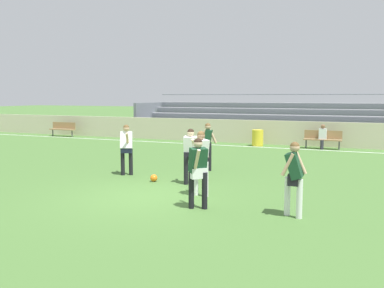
# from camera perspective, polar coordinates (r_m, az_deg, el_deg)

# --- Properties ---
(ground_plane) EXTENTS (160.00, 160.00, 0.00)m
(ground_plane) POSITION_cam_1_polar(r_m,az_deg,el_deg) (10.98, -5.66, -7.11)
(ground_plane) COLOR #477033
(field_line_sideline) EXTENTS (44.00, 0.12, 0.01)m
(field_line_sideline) POSITION_cam_1_polar(r_m,az_deg,el_deg) (21.46, 9.21, -0.42)
(field_line_sideline) COLOR white
(field_line_sideline) RESTS_ON ground
(sideline_wall) EXTENTS (48.00, 0.16, 1.28)m
(sideline_wall) POSITION_cam_1_polar(r_m,az_deg,el_deg) (22.77, 10.13, 1.58)
(sideline_wall) COLOR beige
(sideline_wall) RESTS_ON ground
(bleacher_stand) EXTENTS (16.58, 4.02, 2.72)m
(bleacher_stand) POSITION_cam_1_polar(r_m,az_deg,el_deg) (25.40, 10.60, 3.23)
(bleacher_stand) COLOR #B2B2B7
(bleacher_stand) RESTS_ON ground
(bench_centre_sideline) EXTENTS (1.80, 0.40, 0.90)m
(bench_centre_sideline) POSITION_cam_1_polar(r_m,az_deg,el_deg) (28.11, -17.23, 2.13)
(bench_centre_sideline) COLOR #99754C
(bench_centre_sideline) RESTS_ON ground
(bench_near_wall_gap) EXTENTS (1.80, 0.40, 0.90)m
(bench_near_wall_gap) POSITION_cam_1_polar(r_m,az_deg,el_deg) (21.47, 17.45, 0.82)
(bench_near_wall_gap) COLOR #99754C
(bench_near_wall_gap) RESTS_ON ground
(trash_bin) EXTENTS (0.58, 0.58, 0.84)m
(trash_bin) POSITION_cam_1_polar(r_m,az_deg,el_deg) (21.92, 8.96, 0.83)
(trash_bin) COLOR yellow
(trash_bin) RESTS_ON ground
(spectator_seated) EXTENTS (0.36, 0.42, 1.21)m
(spectator_seated) POSITION_cam_1_polar(r_m,az_deg,el_deg) (21.34, 17.43, 1.21)
(spectator_seated) COLOR #2D2D38
(spectator_seated) RESTS_ON ground
(player_white_overlapping) EXTENTS (0.49, 0.64, 1.66)m
(player_white_overlapping) POSITION_cam_1_polar(r_m,az_deg,el_deg) (13.79, -8.95, -0.16)
(player_white_overlapping) COLOR black
(player_white_overlapping) RESTS_ON ground
(player_white_challenging) EXTENTS (0.46, 0.67, 1.64)m
(player_white_challenging) POSITION_cam_1_polar(r_m,az_deg,el_deg) (12.24, -0.18, -1.01)
(player_white_challenging) COLOR black
(player_white_challenging) RESTS_ON ground
(player_dark_wide_right) EXTENTS (0.57, 0.45, 1.65)m
(player_dark_wide_right) POSITION_cam_1_polar(r_m,az_deg,el_deg) (14.55, 2.17, 0.23)
(player_dark_wide_right) COLOR black
(player_dark_wide_right) RESTS_ON ground
(player_dark_dropping_back) EXTENTS (0.48, 0.65, 1.64)m
(player_dark_dropping_back) POSITION_cam_1_polar(r_m,az_deg,el_deg) (9.55, 0.82, -3.17)
(player_dark_dropping_back) COLOR black
(player_dark_dropping_back) RESTS_ON ground
(player_white_on_ball) EXTENTS (0.43, 0.57, 1.70)m
(player_white_on_ball) POSITION_cam_1_polar(r_m,az_deg,el_deg) (10.76, 1.22, -1.84)
(player_white_on_ball) COLOR white
(player_white_on_ball) RESTS_ON ground
(player_dark_wide_left) EXTENTS (0.49, 0.44, 1.63)m
(player_dark_wide_left) POSITION_cam_1_polar(r_m,az_deg,el_deg) (9.18, 13.77, -3.82)
(player_dark_wide_left) COLOR white
(player_dark_wide_left) RESTS_ON ground
(soccer_ball) EXTENTS (0.22, 0.22, 0.22)m
(soccer_ball) POSITION_cam_1_polar(r_m,az_deg,el_deg) (12.77, -5.24, -4.65)
(soccer_ball) COLOR orange
(soccer_ball) RESTS_ON ground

